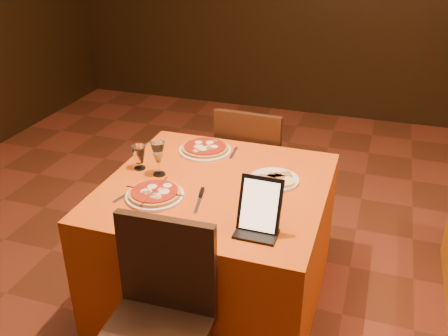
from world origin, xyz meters
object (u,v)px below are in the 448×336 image
(main_table, at_px, (216,245))
(chair_main_far, at_px, (255,168))
(pizza_near, at_px, (155,194))
(water_glass, at_px, (139,158))
(wine_glass, at_px, (158,158))
(tablet, at_px, (260,205))
(pizza_far, at_px, (205,149))

(main_table, xyz_separation_m, chair_main_far, (0.00, 0.80, 0.08))
(main_table, distance_m, pizza_near, 0.50)
(main_table, relative_size, water_glass, 8.46)
(pizza_near, distance_m, water_glass, 0.33)
(main_table, distance_m, chair_main_far, 0.80)
(main_table, relative_size, wine_glass, 5.79)
(main_table, bearing_deg, water_glass, 175.10)
(main_table, bearing_deg, tablet, -45.76)
(pizza_near, relative_size, pizza_far, 0.94)
(pizza_far, bearing_deg, tablet, -53.42)
(chair_main_far, distance_m, tablet, 1.23)
(pizza_far, bearing_deg, main_table, -61.96)
(chair_main_far, height_order, water_glass, chair_main_far)
(pizza_far, relative_size, water_glass, 2.30)
(pizza_near, height_order, tablet, tablet)
(pizza_far, distance_m, wine_glass, 0.38)
(wine_glass, distance_m, water_glass, 0.14)
(pizza_far, xyz_separation_m, water_glass, (-0.26, -0.31, 0.05))
(chair_main_far, distance_m, water_glass, 0.95)
(main_table, relative_size, pizza_near, 3.90)
(tablet, bearing_deg, wine_glass, 153.42)
(pizza_far, height_order, tablet, tablet)
(pizza_far, height_order, water_glass, water_glass)
(chair_main_far, relative_size, water_glass, 7.00)
(pizza_near, bearing_deg, water_glass, 129.45)
(main_table, height_order, pizza_near, pizza_near)
(pizza_near, height_order, wine_glass, wine_glass)
(wine_glass, relative_size, water_glass, 1.46)
(chair_main_far, relative_size, tablet, 3.73)
(chair_main_far, xyz_separation_m, pizza_far, (-0.19, -0.45, 0.31))
(chair_main_far, bearing_deg, tablet, 108.08)
(pizza_near, height_order, water_glass, water_glass)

